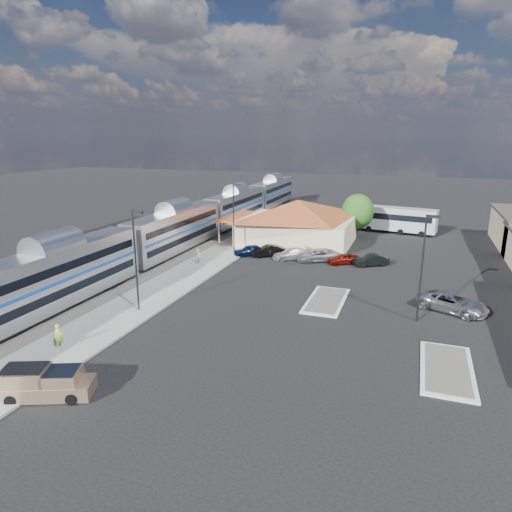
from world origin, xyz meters
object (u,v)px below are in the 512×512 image
(station_depot, at_px, (297,221))
(coach_bus, at_px, (395,218))
(suv, at_px, (453,303))
(pickup_truck, at_px, (46,384))

(station_depot, bearing_deg, coach_bus, 43.36)
(station_depot, xyz_separation_m, coach_bus, (12.71, 12.00, -0.84))
(station_depot, distance_m, suv, 28.52)
(pickup_truck, bearing_deg, coach_bus, -39.32)
(pickup_truck, height_order, coach_bus, coach_bus)
(coach_bus, bearing_deg, suv, -158.26)
(station_depot, distance_m, coach_bus, 17.50)
(coach_bus, bearing_deg, pickup_truck, 173.36)
(station_depot, bearing_deg, pickup_truck, -95.19)
(pickup_truck, distance_m, coach_bus, 57.80)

